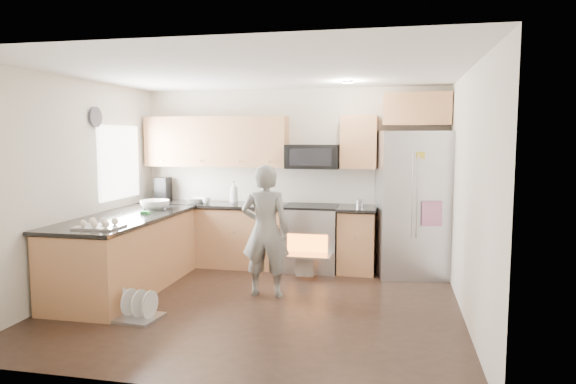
% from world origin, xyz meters
% --- Properties ---
extents(ground, '(4.50, 4.50, 0.00)m').
position_xyz_m(ground, '(0.00, 0.00, 0.00)').
color(ground, black).
rests_on(ground, ground).
extents(room_shell, '(4.54, 4.04, 2.62)m').
position_xyz_m(room_shell, '(-0.04, 0.02, 1.67)').
color(room_shell, beige).
rests_on(room_shell, ground).
extents(back_cabinet_run, '(4.45, 0.64, 2.50)m').
position_xyz_m(back_cabinet_run, '(-0.59, 1.75, 0.96)').
color(back_cabinet_run, '#AD7445').
rests_on(back_cabinet_run, ground).
extents(peninsula, '(0.96, 2.36, 1.05)m').
position_xyz_m(peninsula, '(-1.75, 0.25, 0.47)').
color(peninsula, '#AD7445').
rests_on(peninsula, ground).
extents(stove_range, '(0.76, 0.97, 1.79)m').
position_xyz_m(stove_range, '(0.35, 1.69, 0.68)').
color(stove_range, '#B7B7BC').
rests_on(stove_range, ground).
extents(refrigerator, '(1.08, 0.91, 1.98)m').
position_xyz_m(refrigerator, '(1.77, 1.70, 0.99)').
color(refrigerator, '#B7B7BC').
rests_on(refrigerator, ground).
extents(person, '(0.60, 0.41, 1.58)m').
position_xyz_m(person, '(0.01, 0.37, 0.79)').
color(person, gray).
rests_on(person, ground).
extents(dish_rack, '(0.56, 0.47, 0.32)m').
position_xyz_m(dish_rack, '(-1.13, -0.69, 0.09)').
color(dish_rack, '#B7B7BC').
rests_on(dish_rack, ground).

